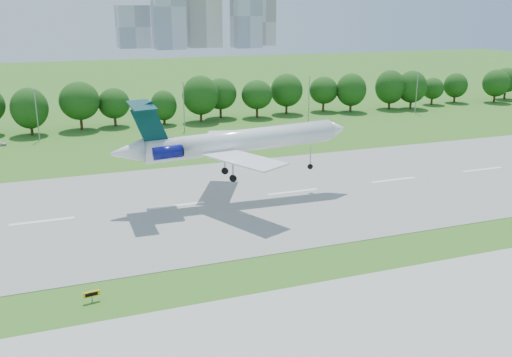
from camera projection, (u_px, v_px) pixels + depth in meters
name	position (u px, v px, depth m)	size (l,w,h in m)	color
ground	(224.00, 272.00, 67.47)	(600.00, 600.00, 0.00)	#336B1C
runway	(177.00, 206.00, 89.91)	(400.00, 45.00, 0.08)	gray
taxiway	(283.00, 355.00, 51.29)	(400.00, 23.00, 0.08)	#ADADA8
tree_line	(118.00, 103.00, 148.31)	(288.40, 8.40, 10.40)	#382314
light_poles	(113.00, 109.00, 138.45)	(175.90, 0.25, 12.19)	gray
skyline	(197.00, 7.00, 442.88)	(127.00, 52.00, 80.00)	#B2B2B7
airliner	(229.00, 141.00, 90.09)	(39.16, 28.60, 13.07)	white
taxi_sign_centre	(92.00, 294.00, 60.30)	(1.77, 0.47, 1.24)	gray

